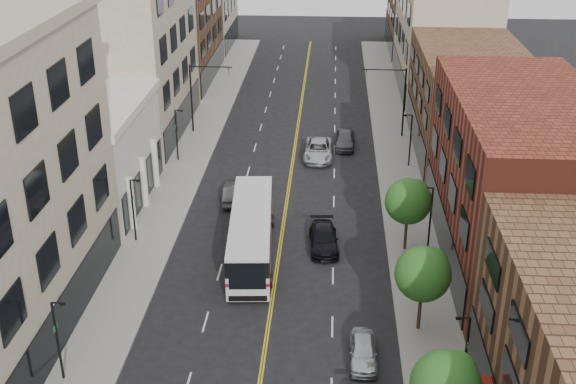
% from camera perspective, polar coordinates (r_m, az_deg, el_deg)
% --- Properties ---
extents(sidewalk_left, '(4.00, 110.00, 0.15)m').
position_cam_1_polar(sidewalk_left, '(65.53, -8.67, 0.79)').
color(sidewalk_left, gray).
rests_on(sidewalk_left, ground).
extents(sidewalk_right, '(4.00, 110.00, 0.15)m').
position_cam_1_polar(sidewalk_right, '(64.43, 9.00, 0.33)').
color(sidewalk_right, gray).
rests_on(sidewalk_right, ground).
extents(bldg_l_white, '(10.00, 14.00, 8.00)m').
position_cam_1_polar(bldg_l_white, '(62.36, -15.95, 2.71)').
color(bldg_l_white, silver).
rests_on(bldg_l_white, ground).
extents(bldg_l_far_a, '(10.00, 20.00, 18.00)m').
position_cam_1_polar(bldg_l_far_a, '(76.31, -12.38, 11.08)').
color(bldg_l_far_a, tan).
rests_on(bldg_l_far_a, ground).
extents(bldg_l_far_b, '(10.00, 20.00, 15.00)m').
position_cam_1_polar(bldg_l_far_b, '(95.56, -9.15, 13.16)').
color(bldg_l_far_b, brown).
rests_on(bldg_l_far_b, ground).
extents(bldg_r_mid, '(10.00, 22.00, 12.00)m').
position_cam_1_polar(bldg_r_mid, '(53.36, 17.87, 0.97)').
color(bldg_r_mid, '#5F2519').
rests_on(bldg_r_mid, ground).
extents(bldg_r_far_a, '(10.00, 20.00, 10.00)m').
position_cam_1_polar(bldg_r_far_a, '(72.93, 14.15, 6.98)').
color(bldg_r_far_a, brown).
rests_on(bldg_r_far_a, ground).
extents(bldg_r_far_b, '(10.00, 22.00, 14.00)m').
position_cam_1_polar(bldg_r_far_b, '(92.44, 12.15, 12.21)').
color(bldg_r_far_b, tan).
rests_on(bldg_r_far_b, ground).
extents(bldg_r_far_c, '(10.00, 18.00, 11.00)m').
position_cam_1_polar(bldg_r_far_c, '(112.16, 10.73, 13.74)').
color(bldg_r_far_c, brown).
rests_on(bldg_r_far_c, ground).
extents(tree_r_1, '(3.40, 3.40, 5.59)m').
position_cam_1_polar(tree_r_1, '(35.96, 12.48, -14.52)').
color(tree_r_1, black).
rests_on(tree_r_1, sidewalk_right).
extents(tree_r_2, '(3.40, 3.40, 5.59)m').
position_cam_1_polar(tree_r_2, '(44.05, 10.73, -6.24)').
color(tree_r_2, black).
rests_on(tree_r_2, sidewalk_right).
extents(tree_r_3, '(3.40, 3.40, 5.59)m').
position_cam_1_polar(tree_r_3, '(52.81, 9.57, -0.61)').
color(tree_r_3, black).
rests_on(tree_r_3, sidewalk_right).
extents(lamp_l_1, '(0.81, 0.55, 5.05)m').
position_cam_1_polar(lamp_l_1, '(41.89, -17.73, -10.82)').
color(lamp_l_1, black).
rests_on(lamp_l_1, sidewalk_left).
extents(lamp_l_2, '(0.81, 0.55, 5.05)m').
position_cam_1_polar(lamp_l_2, '(54.89, -12.12, -1.15)').
color(lamp_l_2, black).
rests_on(lamp_l_2, sidewalk_left).
extents(lamp_l_3, '(0.81, 0.55, 5.05)m').
position_cam_1_polar(lamp_l_3, '(69.16, -8.78, 4.70)').
color(lamp_l_3, black).
rests_on(lamp_l_3, sidewalk_left).
extents(lamp_r_1, '(0.81, 0.55, 5.05)m').
position_cam_1_polar(lamp_r_1, '(39.97, 13.81, -12.20)').
color(lamp_r_1, black).
rests_on(lamp_r_1, sidewalk_right).
extents(lamp_r_2, '(0.81, 0.55, 5.05)m').
position_cam_1_polar(lamp_r_2, '(53.44, 11.16, -1.81)').
color(lamp_r_2, black).
rests_on(lamp_r_2, sidewalk_right).
extents(lamp_r_3, '(0.81, 0.55, 5.05)m').
position_cam_1_polar(lamp_r_3, '(68.02, 9.63, 4.28)').
color(lamp_r_3, black).
rests_on(lamp_r_3, sidewalk_right).
extents(signal_mast_left, '(4.49, 0.18, 7.20)m').
position_cam_1_polar(signal_mast_left, '(75.92, -7.13, 7.98)').
color(signal_mast_left, black).
rests_on(signal_mast_left, sidewalk_left).
extents(signal_mast_right, '(4.49, 0.18, 7.20)m').
position_cam_1_polar(signal_mast_right, '(74.95, 8.64, 7.66)').
color(signal_mast_right, black).
rests_on(signal_mast_right, sidewalk_right).
extents(city_bus, '(3.89, 13.39, 3.40)m').
position_cam_1_polar(city_bus, '(52.48, -2.93, -3.08)').
color(city_bus, silver).
rests_on(city_bus, ground).
extents(car_parked_far, '(1.62, 3.99, 1.36)m').
position_cam_1_polar(car_parked_far, '(42.94, 5.97, -12.39)').
color(car_parked_far, silver).
rests_on(car_parked_far, ground).
extents(car_lane_behind, '(1.94, 4.71, 1.52)m').
position_cam_1_polar(car_lane_behind, '(61.27, -4.33, -0.06)').
color(car_lane_behind, '#48484D').
rests_on(car_lane_behind, ground).
extents(car_lane_a, '(2.48, 5.27, 1.48)m').
position_cam_1_polar(car_lane_a, '(53.97, 2.84, -3.72)').
color(car_lane_a, black).
rests_on(car_lane_a, ground).
extents(car_lane_b, '(2.76, 5.93, 1.64)m').
position_cam_1_polar(car_lane_b, '(70.00, 2.41, 3.34)').
color(car_lane_b, silver).
rests_on(car_lane_b, ground).
extents(car_lane_c, '(2.14, 4.90, 1.64)m').
position_cam_1_polar(car_lane_c, '(72.84, 4.52, 4.17)').
color(car_lane_c, '#434247').
rests_on(car_lane_c, ground).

